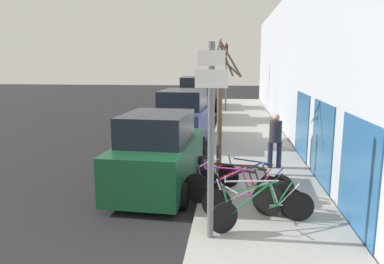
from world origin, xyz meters
The scene contains 17 objects.
ground_plane centered at (0.00, 11.20, 0.00)m, with size 80.00×80.00×0.00m, color black.
sidewalk_curb centered at (2.60, 14.00, 0.07)m, with size 3.20×32.00×0.15m.
building_facade centered at (4.35, 13.93, 3.23)m, with size 0.23×32.00×6.50m.
signpost centered at (1.40, 3.15, 2.10)m, with size 0.58×0.14×3.62m.
bicycle_0 centered at (2.35, 3.79, 0.53)m, with size 1.97×1.25×0.87m.
bicycle_1 centered at (2.33, 4.06, 0.53)m, with size 2.33×0.44×0.88m.
bicycle_2 centered at (1.79, 4.57, 0.56)m, with size 2.26×0.89×0.98m.
bicycle_3 centered at (2.05, 4.89, 0.56)m, with size 2.32×1.10×0.96m.
bicycle_4 centered at (1.93, 5.25, 0.53)m, with size 2.18×0.57×0.88m.
bicycle_5 centered at (2.36, 5.66, 0.52)m, with size 1.83×1.23×0.87m.
parked_car_0 centered at (-0.17, 6.16, 0.96)m, with size 2.25×4.27×2.10m.
parked_car_1 centered at (-0.18, 11.77, 1.06)m, with size 2.29×4.75×2.30m.
parked_car_2 centered at (-0.28, 17.94, 1.16)m, with size 2.19×4.86×2.57m.
parked_car_3 centered at (-0.28, 23.80, 1.03)m, with size 2.17×4.73×2.29m.
pedestrian_near centered at (3.14, 8.10, 1.13)m, with size 0.44×0.38×1.70m.
street_tree centered at (1.46, 7.38, 1.98)m, with size 0.89×1.88×3.90m.
traffic_light centered at (1.41, 21.81, 3.03)m, with size 0.20×0.30×4.50m.
Camera 1 is at (1.73, -3.46, 3.43)m, focal length 35.00 mm.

